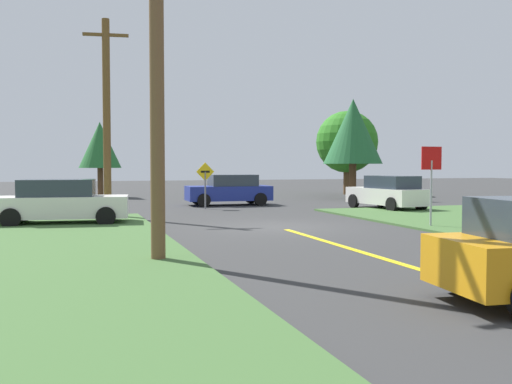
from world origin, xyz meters
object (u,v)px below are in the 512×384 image
(utility_pole_mid, at_px, (107,116))
(oak_tree_left, at_px, (347,142))
(utility_pole_near, at_px, (157,53))
(oak_tree_right, at_px, (353,132))
(parked_car_near_building, at_px, (61,202))
(pine_tree_center, at_px, (100,145))
(car_on_crossroad, at_px, (388,193))
(car_approaching_junction, at_px, (230,190))
(stop_sign, at_px, (431,170))
(direction_sign, at_px, (205,180))

(utility_pole_mid, relative_size, oak_tree_left, 1.33)
(utility_pole_near, distance_m, oak_tree_right, 24.84)
(parked_car_near_building, relative_size, pine_tree_center, 0.95)
(parked_car_near_building, height_order, utility_pole_mid, utility_pole_mid)
(pine_tree_center, relative_size, oak_tree_right, 0.79)
(parked_car_near_building, relative_size, car_on_crossroad, 1.04)
(car_on_crossroad, distance_m, utility_pole_mid, 13.43)
(utility_pole_mid, bearing_deg, parked_car_near_building, -124.37)
(car_approaching_junction, relative_size, pine_tree_center, 0.90)
(stop_sign, relative_size, car_on_crossroad, 0.61)
(oak_tree_left, bearing_deg, utility_pole_mid, -142.84)
(car_on_crossroad, bearing_deg, oak_tree_left, -26.39)
(stop_sign, bearing_deg, direction_sign, -63.60)
(utility_pole_near, distance_m, oak_tree_left, 30.22)
(utility_pole_near, bearing_deg, car_approaching_junction, 69.70)
(car_approaching_junction, height_order, direction_sign, direction_sign)
(utility_pole_near, xyz_separation_m, oak_tree_right, (15.04, 19.76, -0.34))
(stop_sign, bearing_deg, parked_car_near_building, -22.88)
(direction_sign, bearing_deg, car_approaching_junction, 49.96)
(parked_car_near_building, height_order, car_on_crossroad, same)
(parked_car_near_building, xyz_separation_m, utility_pole_near, (2.17, -8.91, 3.75))
(stop_sign, height_order, car_on_crossroad, stop_sign)
(utility_pole_mid, relative_size, direction_sign, 3.55)
(car_approaching_junction, xyz_separation_m, utility_pole_mid, (-6.59, -5.26, 3.31))
(direction_sign, height_order, pine_tree_center, pine_tree_center)
(stop_sign, height_order, pine_tree_center, pine_tree_center)
(car_on_crossroad, xyz_separation_m, oak_tree_left, (4.58, 13.32, 2.99))
(utility_pole_near, height_order, pine_tree_center, utility_pole_near)
(utility_pole_mid, height_order, oak_tree_left, utility_pole_mid)
(stop_sign, distance_m, oak_tree_left, 22.19)
(stop_sign, height_order, car_approaching_junction, stop_sign)
(oak_tree_right, bearing_deg, oak_tree_left, 66.92)
(stop_sign, relative_size, parked_car_near_building, 0.58)
(direction_sign, relative_size, pine_tree_center, 0.45)
(direction_sign, bearing_deg, oak_tree_left, 38.61)
(car_approaching_junction, height_order, oak_tree_right, oak_tree_right)
(stop_sign, height_order, oak_tree_right, oak_tree_right)
(direction_sign, height_order, oak_tree_left, oak_tree_left)
(direction_sign, xyz_separation_m, oak_tree_right, (10.66, 5.16, 2.82))
(oak_tree_left, distance_m, pine_tree_center, 17.26)
(parked_car_near_building, bearing_deg, stop_sign, -15.77)
(car_approaching_junction, height_order, utility_pole_mid, utility_pole_mid)
(stop_sign, xyz_separation_m, oak_tree_right, (5.26, 15.76, 2.27))
(utility_pole_mid, height_order, pine_tree_center, utility_pole_mid)
(direction_sign, distance_m, oak_tree_left, 16.57)
(car_on_crossroad, relative_size, utility_pole_near, 0.51)
(utility_pole_mid, bearing_deg, utility_pole_near, -88.03)
(parked_car_near_building, height_order, oak_tree_left, oak_tree_left)
(oak_tree_left, bearing_deg, parked_car_near_building, -140.57)
(car_approaching_junction, bearing_deg, oak_tree_left, -141.75)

